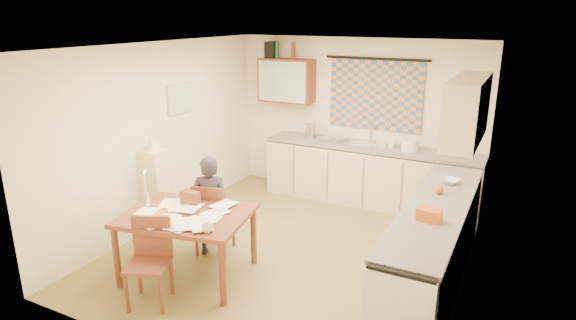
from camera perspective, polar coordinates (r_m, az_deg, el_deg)
The scene contains 44 objects.
floor at distance 6.16m, azimuth 0.53°, elevation -10.62°, with size 4.00×4.50×0.02m, color olive.
ceiling at distance 5.47m, azimuth 0.60°, elevation 13.47°, with size 4.00×4.50×0.02m, color white.
wall_back at distance 7.72m, azimuth 8.11°, elevation 4.90°, with size 4.00×0.02×2.50m, color beige.
wall_front at distance 3.92m, azimuth -14.48°, elevation -7.63°, with size 4.00×0.02×2.50m, color beige.
wall_left at distance 6.80m, azimuth -14.80°, elevation 2.84°, with size 0.02×4.50×2.50m, color beige.
wall_right at distance 5.16m, azimuth 20.98°, elevation -2.21°, with size 0.02×4.50×2.50m, color beige.
window_blind at distance 7.52m, azimuth 10.31°, elevation 7.58°, with size 1.45×0.03×1.05m, color #395C7B.
curtain_rod at distance 7.43m, azimuth 10.49°, elevation 11.74°, with size 0.04×0.04×1.60m, color black.
wall_cabinet at distance 7.90m, azimuth -0.16°, elevation 9.40°, with size 0.90×0.34×0.70m, color #622614.
wall_cabinet_glass at distance 7.75m, azimuth -0.74°, elevation 9.25°, with size 0.84×0.02×0.64m, color #99B2A5.
upper_cabinet_right at distance 5.56m, azimuth 20.48°, elevation 5.60°, with size 0.34×1.30×0.70m, color beige.
framed_print at distance 6.98m, azimuth -12.66°, elevation 7.13°, with size 0.04×0.50×0.40m, color beige.
print_canvas at distance 6.96m, azimuth -12.50°, elevation 7.12°, with size 0.01×0.42×0.32m, color white.
counter_back at distance 7.54m, azimuth 9.62°, elevation -1.77°, with size 3.30×0.62×0.92m.
counter_right at distance 5.49m, azimuth 16.86°, elevation -9.65°, with size 0.62×2.95×0.92m.
stove at distance 4.42m, azimuth 13.66°, elevation -16.41°, with size 0.58×0.58×0.91m.
sink at distance 7.43m, azimuth 9.40°, elevation 1.42°, with size 0.55×0.45×0.10m, color silver.
tap at distance 7.55m, azimuth 9.83°, elevation 3.07°, with size 0.03×0.03×0.28m, color silver.
dish_rack at distance 7.59m, azimuth 5.37°, elevation 2.46°, with size 0.35×0.30×0.06m, color silver.
kettle at distance 7.71m, azimuth 2.72°, elevation 3.45°, with size 0.18×0.18×0.24m, color silver.
mixing_bowl at distance 7.24m, azimuth 14.21°, elevation 1.70°, with size 0.24×0.24×0.16m, color white.
soap_bottle at distance 7.35m, azimuth 12.15°, elevation 2.14°, with size 0.09×0.09×0.18m, color white.
bowl at distance 6.00m, azimuth 18.62°, elevation -2.38°, with size 0.26×0.26×0.05m, color white.
orange_bag at distance 4.88m, azimuth 16.41°, elevation -6.22°, with size 0.22×0.16×0.12m, color #C8581D.
fruit_orange at distance 5.61m, azimuth 17.46°, elevation -3.37°, with size 0.10×0.10×0.10m, color #C8581D.
speaker at distance 7.99m, azimuth -2.03°, elevation 12.93°, with size 0.16×0.20×0.26m, color black.
bottle_green at distance 7.94m, azimuth -1.35°, elevation 12.91°, with size 0.07×0.07×0.26m, color #195926.
bottle_brown at distance 7.80m, azimuth 0.65°, elevation 12.84°, with size 0.07×0.07×0.26m, color #622614.
dining_table at distance 5.56m, azimuth -11.75°, elevation -9.73°, with size 1.51×1.25×0.75m.
chair_far at distance 6.06m, azimuth -8.69°, elevation -8.27°, with size 0.50×0.50×0.91m.
chair_near at distance 5.21m, azimuth -16.05°, elevation -13.30°, with size 0.53×0.53×0.89m.
person at distance 5.87m, azimuth -9.16°, elevation -5.41°, with size 0.54×0.46×1.26m, color black.
shelf_stand at distance 6.63m, azimuth -15.31°, elevation -3.65°, with size 0.32×0.30×1.16m, color beige.
lampshade at distance 6.42m, azimuth -15.79°, elevation 2.11°, with size 0.20×0.20×0.22m, color beige.
letter_rack at distance 5.61m, azimuth -11.53°, elevation -4.44°, with size 0.22×0.10×0.16m, color brown.
mug at distance 4.91m, azimuth -9.52°, elevation -7.96°, with size 0.12×0.12×0.09m, color white.
magazine at distance 5.44m, azimuth -17.69°, elevation -6.39°, with size 0.29×0.31×0.02m, color maroon.
book at distance 5.52m, azimuth -16.23°, elevation -5.94°, with size 0.24×0.29×0.02m, color #C8581D.
orange_box at distance 5.33m, azimuth -16.27°, elevation -6.68°, with size 0.12×0.08×0.04m, color #C8581D.
eyeglasses at distance 5.12m, azimuth -12.06°, elevation -7.47°, with size 0.13×0.04×0.02m, color black.
candle_holder at distance 5.62m, azimuth -16.33°, elevation -4.63°, with size 0.06×0.06×0.18m, color silver.
candle at distance 5.59m, azimuth -16.63°, elevation -2.59°, with size 0.02×0.02×0.22m, color white.
candle_flame at distance 5.59m, azimuth -16.60°, elevation -1.29°, with size 0.02×0.02×0.02m, color #FFCC66.
papers at distance 5.32m, azimuth -12.11°, elevation -6.45°, with size 1.06×1.04×0.03m.
Camera 1 is at (2.43, -4.89, 2.85)m, focal length 30.00 mm.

